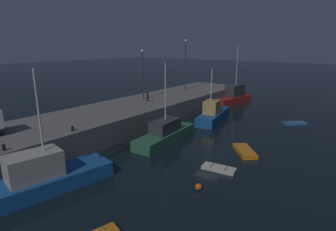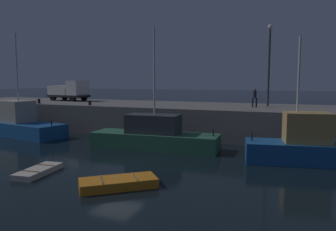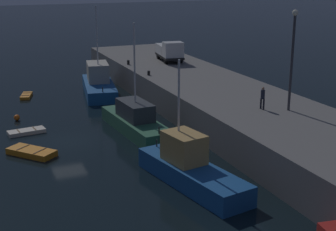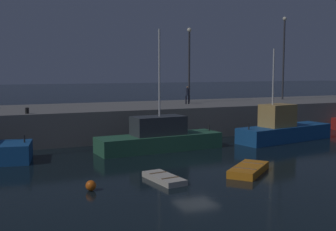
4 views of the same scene
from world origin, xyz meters
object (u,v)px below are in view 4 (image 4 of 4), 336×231
(rowboat_blue_far, at_px, (249,170))
(mooring_buoy_near, at_px, (91,186))
(lamp_post_west, at_px, (189,59))
(lamp_post_east, at_px, (284,52))
(fishing_boat_white, at_px, (159,138))
(fishing_boat_orange, at_px, (283,129))
(rowboat_white_mid, at_px, (164,178))
(bollard_central, at_px, (27,111))
(dockworker, at_px, (187,94))

(rowboat_blue_far, height_order, mooring_buoy_near, mooring_buoy_near)
(lamp_post_west, xyz_separation_m, lamp_post_east, (11.61, -0.03, 0.84))
(fishing_boat_white, height_order, fishing_boat_orange, fishing_boat_white)
(fishing_boat_orange, distance_m, rowboat_white_mid, 16.38)
(rowboat_white_mid, relative_size, rowboat_blue_far, 0.83)
(mooring_buoy_near, relative_size, lamp_post_east, 0.06)
(lamp_post_west, bearing_deg, lamp_post_east, -0.16)
(fishing_boat_white, xyz_separation_m, mooring_buoy_near, (-7.15, -8.70, -0.69))
(fishing_boat_white, distance_m, mooring_buoy_near, 11.29)
(fishing_boat_white, distance_m, lamp_post_west, 13.59)
(mooring_buoy_near, bearing_deg, bollard_central, 97.86)
(mooring_buoy_near, xyz_separation_m, dockworker, (13.33, 16.79, 3.40))
(rowboat_white_mid, distance_m, lamp_post_east, 29.46)
(fishing_boat_orange, xyz_separation_m, rowboat_white_mid, (-14.19, -8.15, -0.89))
(fishing_boat_orange, height_order, rowboat_white_mid, fishing_boat_orange)
(bollard_central, bearing_deg, rowboat_blue_far, -50.04)
(fishing_boat_orange, relative_size, dockworker, 5.40)
(rowboat_white_mid, relative_size, mooring_buoy_near, 5.84)
(fishing_boat_white, distance_m, rowboat_white_mid, 8.98)
(fishing_boat_white, distance_m, dockworker, 10.53)
(lamp_post_east, height_order, bollard_central, lamp_post_east)
(fishing_boat_orange, distance_m, rowboat_blue_far, 12.36)
(fishing_boat_orange, relative_size, rowboat_blue_far, 2.52)
(mooring_buoy_near, bearing_deg, fishing_boat_white, 50.57)
(fishing_boat_white, xyz_separation_m, dockworker, (6.17, 8.09, 2.71))
(dockworker, xyz_separation_m, bollard_central, (-15.15, -3.54, -0.76))
(lamp_post_east, bearing_deg, rowboat_white_mid, -140.29)
(lamp_post_east, distance_m, bollard_central, 28.67)
(rowboat_blue_far, height_order, lamp_post_east, lamp_post_east)
(lamp_post_east, bearing_deg, dockworker, -172.43)
(fishing_boat_orange, height_order, mooring_buoy_near, fishing_boat_orange)
(mooring_buoy_near, bearing_deg, lamp_post_west, 52.26)
(mooring_buoy_near, distance_m, bollard_central, 13.63)
(rowboat_blue_far, xyz_separation_m, lamp_post_east, (16.65, 18.46, 7.70))
(lamp_post_west, bearing_deg, bollard_central, -161.98)
(rowboat_blue_far, height_order, dockworker, dockworker)
(fishing_boat_orange, relative_size, rowboat_white_mid, 3.03)
(rowboat_blue_far, relative_size, mooring_buoy_near, 7.03)
(fishing_boat_white, relative_size, rowboat_white_mid, 3.15)
(mooring_buoy_near, xyz_separation_m, lamp_post_west, (14.31, 18.49, 6.82))
(lamp_post_west, relative_size, dockworker, 4.32)
(dockworker, bearing_deg, rowboat_white_mid, -119.35)
(mooring_buoy_near, height_order, bollard_central, bollard_central)
(fishing_boat_white, height_order, lamp_post_east, lamp_post_east)
(mooring_buoy_near, relative_size, dockworker, 0.30)
(lamp_post_east, bearing_deg, fishing_boat_white, -152.53)
(rowboat_white_mid, distance_m, mooring_buoy_near, 4.07)
(lamp_post_east, bearing_deg, lamp_post_west, 179.84)
(lamp_post_east, xyz_separation_m, bollard_central, (-27.75, -5.22, -5.01))
(rowboat_white_mid, relative_size, bollard_central, 6.76)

